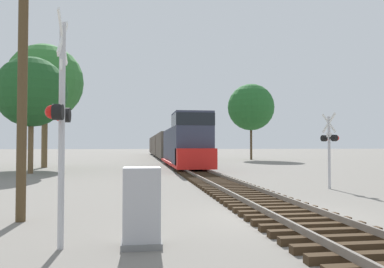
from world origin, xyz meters
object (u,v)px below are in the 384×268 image
(tree_mid_background, at_px, (45,82))
(tree_deep_background, at_px, (251,107))
(freight_train, at_px, (165,146))
(crossing_signal_far, at_px, (330,142))
(relay_cabinet, at_px, (142,207))
(crossing_signal_near, at_px, (60,118))
(utility_pole, at_px, (23,31))
(tree_far_right, at_px, (31,92))

(tree_mid_background, xyz_separation_m, tree_deep_background, (23.87, 15.09, -0.39))
(tree_deep_background, bearing_deg, freight_train, 147.34)
(crossing_signal_far, distance_m, relay_cabinet, 12.27)
(crossing_signal_near, relative_size, relay_cabinet, 2.93)
(crossing_signal_near, relative_size, tree_mid_background, 0.41)
(crossing_signal_near, xyz_separation_m, crossing_signal_far, (10.19, 8.56, -0.40))
(utility_pole, height_order, tree_far_right, utility_pole)
(relay_cabinet, height_order, tree_mid_background, tree_mid_background)
(freight_train, relative_size, utility_pole, 6.79)
(relay_cabinet, xyz_separation_m, tree_mid_background, (-8.40, 27.65, 6.93))
(freight_train, bearing_deg, tree_mid_background, -118.91)
(freight_train, relative_size, tree_far_right, 7.95)
(freight_train, height_order, relay_cabinet, freight_train)
(relay_cabinet, bearing_deg, utility_pole, 136.97)
(freight_train, distance_m, tree_mid_background, 26.28)
(crossing_signal_near, height_order, tree_mid_background, tree_mid_background)
(freight_train, xyz_separation_m, utility_pole, (-7.09, -47.20, 3.07))
(relay_cabinet, bearing_deg, crossing_signal_far, 44.99)
(relay_cabinet, distance_m, tree_mid_background, 29.72)
(crossing_signal_near, bearing_deg, tree_mid_background, -165.74)
(crossing_signal_near, distance_m, utility_pole, 4.08)
(freight_train, distance_m, utility_pole, 47.83)
(crossing_signal_near, bearing_deg, tree_deep_background, 158.58)
(crossing_signal_near, xyz_separation_m, tree_mid_background, (-6.84, 27.59, 5.18))
(relay_cabinet, bearing_deg, crossing_signal_near, 177.72)
(crossing_signal_near, height_order, relay_cabinet, crossing_signal_near)
(relay_cabinet, height_order, utility_pole, utility_pole)
(utility_pole, bearing_deg, crossing_signal_far, 26.03)
(tree_far_right, bearing_deg, crossing_signal_near, -73.44)
(freight_train, height_order, tree_mid_background, tree_mid_background)
(tree_far_right, relative_size, tree_mid_background, 0.75)
(tree_far_right, distance_m, tree_mid_background, 7.59)
(crossing_signal_far, bearing_deg, tree_far_right, 42.94)
(tree_far_right, height_order, tree_deep_background, tree_deep_background)
(crossing_signal_far, xyz_separation_m, utility_pole, (-11.72, -5.73, 2.90))
(relay_cabinet, bearing_deg, tree_deep_background, 70.10)
(freight_train, relative_size, relay_cabinet, 42.32)
(freight_train, height_order, crossing_signal_near, crossing_signal_near)
(utility_pole, bearing_deg, tree_mid_background, 102.09)
(crossing_signal_far, distance_m, utility_pole, 13.37)
(tree_mid_background, bearing_deg, tree_deep_background, 32.30)
(tree_mid_background, relative_size, tree_deep_background, 1.05)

